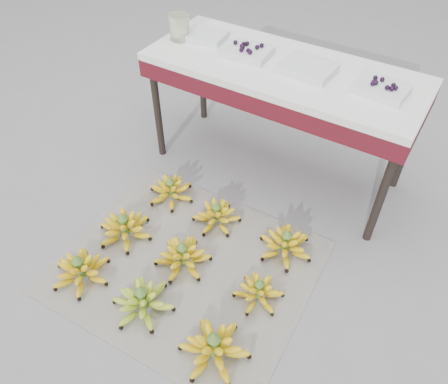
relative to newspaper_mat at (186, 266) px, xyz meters
The scene contains 17 objects.
ground 0.04m from the newspaper_mat, behind, with size 60.00×60.00×0.00m, color slate.
newspaper_mat is the anchor object (origin of this frame).
bunch_front_left 0.52m from the newspaper_mat, 140.32° to the right, with size 0.36×0.36×0.18m.
bunch_front_center 0.31m from the newspaper_mat, 94.66° to the right, with size 0.31×0.31×0.18m.
bunch_front_right 0.50m from the newspaper_mat, 40.35° to the right, with size 0.32×0.32×0.19m.
bunch_mid_left 0.40m from the newspaper_mat, behind, with size 0.34×0.34×0.18m.
bunch_mid_center 0.06m from the newspaper_mat, 168.79° to the left, with size 0.33×0.33×0.17m.
bunch_mid_right 0.41m from the newspaper_mat, ahead, with size 0.26×0.26×0.15m.
bunch_back_left 0.51m from the newspaper_mat, 134.79° to the left, with size 0.29×0.29×0.16m.
bunch_back_center 0.34m from the newspaper_mat, 94.32° to the left, with size 0.32×0.32×0.16m.
bunch_back_right 0.53m from the newspaper_mat, 41.56° to the left, with size 0.36×0.36×0.17m.
vendor_table 1.12m from the newspaper_mat, 87.91° to the left, with size 1.49×0.60×0.72m.
tray_far_left 1.30m from the newspaper_mat, 116.98° to the left, with size 0.26×0.20×0.04m.
tray_left 1.19m from the newspaper_mat, 101.72° to the left, with size 0.27×0.20×0.07m.
tray_right 1.19m from the newspaper_mat, 79.83° to the left, with size 0.28×0.21×0.04m.
tray_far_right 1.30m from the newspaper_mat, 59.27° to the left, with size 0.26×0.20×0.06m.
glass_jar 1.33m from the newspaper_mat, 124.63° to the left, with size 0.11×0.11×0.14m, color #E4F3C1.
Camera 1 is at (0.91, -1.03, 1.84)m, focal length 35.00 mm.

